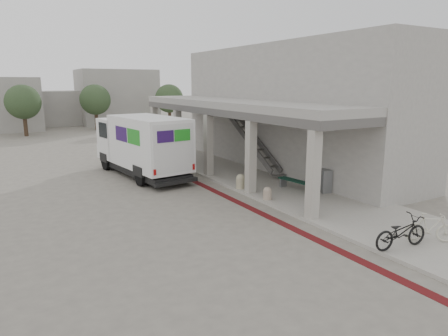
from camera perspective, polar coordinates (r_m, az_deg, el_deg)
ground at (r=16.56m, az=-1.34°, el=-5.24°), size 120.00×120.00×0.00m
bike_lane_stripe at (r=18.71m, az=-1.60°, el=-3.19°), size 0.35×40.00×0.01m
sidewalk at (r=18.72m, az=9.48°, el=-3.17°), size 4.40×28.00×0.12m
transit_building at (r=23.40m, az=8.14°, el=8.21°), size 7.60×17.00×7.00m
distant_backdrop at (r=50.04m, az=-24.84°, el=8.41°), size 28.00×10.00×6.50m
tree_left at (r=42.00m, az=-26.77°, el=8.40°), size 3.20×3.20×4.80m
tree_mid at (r=44.95m, az=-17.93°, el=9.26°), size 3.20×3.20×4.80m
tree_right at (r=46.38m, az=-7.83°, el=9.79°), size 3.20×3.20×4.80m
fedex_truck at (r=21.83m, az=-11.73°, el=3.36°), size 3.20×7.79×3.23m
bench at (r=18.47m, az=10.29°, el=-2.16°), size 0.68×1.99×0.46m
bollard_near at (r=16.90m, az=6.21°, el=-3.58°), size 0.36×0.36×0.54m
bollard_far at (r=18.54m, az=2.43°, el=-1.89°), size 0.45×0.45×0.67m
utility_cabinet at (r=18.43m, az=14.11°, el=-1.77°), size 0.58×0.70×1.02m
bicycle_black at (r=13.00m, az=23.95°, el=-8.38°), size 1.95×0.89×0.99m
bicycle_cream at (r=13.94m, az=27.39°, el=-7.54°), size 1.42×1.28×0.90m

